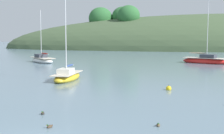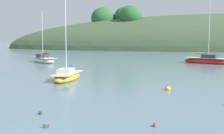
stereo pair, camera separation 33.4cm
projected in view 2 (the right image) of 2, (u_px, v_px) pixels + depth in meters
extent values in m
ellipsoid|color=#2D6633|center=(103.00, 18.00, 102.02)|extent=(7.88, 7.17, 7.17)
ellipsoid|color=#2D6633|center=(125.00, 17.00, 101.43)|extent=(7.42, 6.74, 6.74)
ellipsoid|color=#2D6633|center=(131.00, 15.00, 95.21)|extent=(6.96, 6.33, 6.33)
ellipsoid|color=gold|center=(67.00, 77.00, 30.26)|extent=(1.92, 5.64, 0.90)
cube|color=beige|center=(67.00, 73.00, 30.22)|extent=(1.77, 5.19, 0.06)
cube|color=silver|center=(66.00, 71.00, 29.75)|extent=(1.25, 1.80, 0.52)
cylinder|color=silver|center=(66.00, 36.00, 29.57)|extent=(0.09, 0.09, 7.34)
cylinder|color=silver|center=(70.00, 66.00, 31.03)|extent=(0.07, 2.37, 0.07)
ellipsoid|color=#2D4784|center=(70.00, 65.00, 31.03)|extent=(0.20, 2.27, 0.20)
ellipsoid|color=red|center=(206.00, 61.00, 48.35)|extent=(7.42, 5.29, 1.13)
cube|color=beige|center=(206.00, 58.00, 48.30)|extent=(6.82, 4.86, 0.06)
cube|color=#333842|center=(210.00, 56.00, 47.93)|extent=(2.72, 2.40, 0.60)
cylinder|color=silver|center=(209.00, 30.00, 47.64)|extent=(0.09, 0.09, 8.91)
cylinder|color=silver|center=(199.00, 53.00, 48.90)|extent=(2.70, 1.38, 0.07)
ellipsoid|color=tan|center=(199.00, 53.00, 48.89)|extent=(2.65, 1.44, 0.20)
ellipsoid|color=white|center=(44.00, 61.00, 50.17)|extent=(6.21, 6.24, 1.05)
cube|color=beige|center=(44.00, 58.00, 50.12)|extent=(5.71, 5.74, 0.06)
cube|color=#333842|center=(42.00, 56.00, 50.52)|extent=(2.51, 2.52, 0.57)
cylinder|color=silver|center=(42.00, 34.00, 50.00)|extent=(0.09, 0.09, 7.63)
cylinder|color=silver|center=(46.00, 54.00, 49.19)|extent=(1.99, 2.01, 0.07)
ellipsoid|color=maroon|center=(46.00, 53.00, 49.18)|extent=(2.01, 2.02, 0.20)
sphere|color=yellow|center=(168.00, 89.00, 24.50)|extent=(0.44, 0.44, 0.44)
cylinder|color=black|center=(168.00, 85.00, 24.48)|extent=(0.04, 0.04, 0.10)
ellipsoid|color=#473828|center=(46.00, 126.00, 14.54)|extent=(0.29, 0.38, 0.16)
sphere|color=#1E4723|center=(44.00, 125.00, 14.41)|extent=(0.09, 0.09, 0.09)
cone|color=gold|center=(43.00, 125.00, 14.35)|extent=(0.05, 0.05, 0.04)
cone|color=#473828|center=(48.00, 125.00, 14.67)|extent=(0.09, 0.10, 0.08)
ellipsoid|color=brown|center=(155.00, 125.00, 14.73)|extent=(0.19, 0.34, 0.16)
sphere|color=#1E4723|center=(154.00, 124.00, 14.58)|extent=(0.09, 0.09, 0.09)
cone|color=gold|center=(154.00, 124.00, 14.51)|extent=(0.04, 0.05, 0.04)
cone|color=brown|center=(155.00, 124.00, 14.87)|extent=(0.07, 0.08, 0.08)
ellipsoid|color=#2D2823|center=(40.00, 113.00, 17.04)|extent=(0.25, 0.37, 0.16)
sphere|color=#1E4723|center=(40.00, 112.00, 16.89)|extent=(0.09, 0.09, 0.09)
cone|color=gold|center=(39.00, 112.00, 16.82)|extent=(0.04, 0.05, 0.04)
cone|color=#2D2823|center=(41.00, 112.00, 17.19)|extent=(0.08, 0.09, 0.08)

